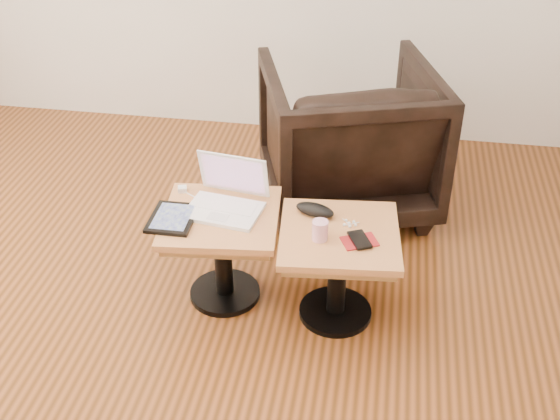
% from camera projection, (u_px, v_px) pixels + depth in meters
% --- Properties ---
extents(room_shell, '(4.52, 4.52, 2.71)m').
position_uv_depth(room_shell, '(128.00, 51.00, 2.05)').
color(room_shell, '#4C2A10').
rests_on(room_shell, ground).
extents(side_table_left, '(0.53, 0.53, 0.44)m').
position_uv_depth(side_table_left, '(222.00, 236.00, 3.02)').
color(side_table_left, black).
rests_on(side_table_left, ground).
extents(side_table_right, '(0.53, 0.53, 0.44)m').
position_uv_depth(side_table_right, '(338.00, 254.00, 2.92)').
color(side_table_right, black).
rests_on(side_table_right, ground).
extents(laptop, '(0.35, 0.31, 0.22)m').
position_uv_depth(laptop, '(227.00, 199.00, 2.98)').
color(laptop, white).
rests_on(laptop, side_table_left).
extents(tablet, '(0.19, 0.23, 0.02)m').
position_uv_depth(tablet, '(173.00, 218.00, 2.93)').
color(tablet, black).
rests_on(tablet, side_table_left).
extents(charging_adapter, '(0.05, 0.05, 0.02)m').
position_uv_depth(charging_adapter, '(182.00, 189.00, 3.11)').
color(charging_adapter, white).
rests_on(charging_adapter, side_table_left).
extents(glasses_case, '(0.18, 0.12, 0.05)m').
position_uv_depth(glasses_case, '(315.00, 210.00, 2.94)').
color(glasses_case, black).
rests_on(glasses_case, side_table_right).
extents(striped_cup, '(0.08, 0.08, 0.08)m').
position_uv_depth(striped_cup, '(320.00, 230.00, 2.79)').
color(striped_cup, '#D05283').
rests_on(striped_cup, side_table_right).
extents(earbuds_tangle, '(0.07, 0.05, 0.01)m').
position_uv_depth(earbuds_tangle, '(350.00, 224.00, 2.90)').
color(earbuds_tangle, white).
rests_on(earbuds_tangle, side_table_right).
extents(phone_on_sleeve, '(0.16, 0.14, 0.02)m').
position_uv_depth(phone_on_sleeve, '(360.00, 241.00, 2.79)').
color(phone_on_sleeve, maroon).
rests_on(phone_on_sleeve, side_table_right).
extents(armchair, '(1.06, 1.08, 0.79)m').
position_uv_depth(armchair, '(348.00, 138.00, 3.64)').
color(armchair, black).
rests_on(armchair, ground).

